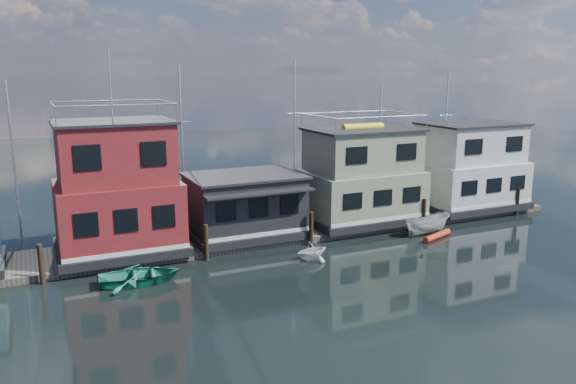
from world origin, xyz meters
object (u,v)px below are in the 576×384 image
red_kayak (437,236)px  houseboat_green (362,177)px  houseboat_white (469,167)px  motorboat (428,224)px  dinghy_teal (140,275)px  houseboat_red (117,191)px  houseboat_dark (245,205)px  dinghy_white (312,250)px

red_kayak → houseboat_green: bearing=98.6°
houseboat_white → motorboat: size_ratio=2.32×
houseboat_green → red_kayak: bearing=-61.2°
houseboat_green → houseboat_white: 10.00m
motorboat → dinghy_teal: (-19.70, -0.90, -0.26)m
houseboat_red → motorboat: houseboat_red is taller
houseboat_dark → houseboat_white: houseboat_white is taller
houseboat_red → houseboat_dark: houseboat_red is taller
houseboat_green → dinghy_teal: 17.77m
dinghy_teal → dinghy_white: dinghy_white is taller
houseboat_dark → red_kayak: 13.07m
houseboat_white → dinghy_white: size_ratio=3.78×
houseboat_red → motorboat: size_ratio=3.28×
motorboat → dinghy_teal: motorboat is taller
houseboat_green → houseboat_dark: bearing=-179.9°
houseboat_white → red_kayak: size_ratio=2.93×
red_kayak → motorboat: bearing=65.7°
houseboat_green → red_kayak: size_ratio=2.93×
houseboat_green → red_kayak: (2.82, -5.14, -3.34)m
houseboat_white → motorboat: houseboat_white is taller
houseboat_white → dinghy_teal: size_ratio=1.97×
houseboat_white → dinghy_teal: 27.41m
houseboat_white → dinghy_teal: bearing=-169.7°
houseboat_red → dinghy_white: 12.09m
houseboat_dark → motorboat: size_ratio=2.05×
houseboat_white → dinghy_white: (-16.76, -5.37, -2.95)m
houseboat_red → red_kayak: bearing=-14.5°
red_kayak → dinghy_teal: 19.62m
houseboat_dark → dinghy_teal: (-7.80, -4.87, -1.97)m
dinghy_teal → motorboat: bearing=-81.6°
houseboat_dark → dinghy_white: (2.24, -5.35, -1.83)m
houseboat_white → dinghy_white: 17.84m
red_kayak → dinghy_teal: size_ratio=0.67×
houseboat_green → dinghy_teal: (-16.80, -4.89, -3.11)m
houseboat_red → dinghy_teal: size_ratio=2.78×
houseboat_red → red_kayak: (19.82, -5.14, -3.89)m
motorboat → dinghy_teal: 19.72m
houseboat_red → dinghy_teal: (0.20, -4.89, -3.66)m
houseboat_red → houseboat_white: size_ratio=1.41×
dinghy_teal → dinghy_white: 10.05m
dinghy_white → motorboat: bearing=-92.5°
houseboat_dark → red_kayak: size_ratio=2.58×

